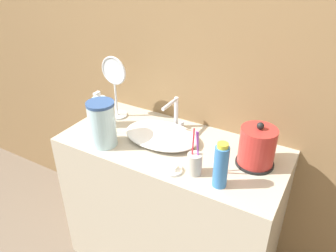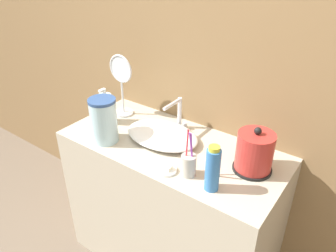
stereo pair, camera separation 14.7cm
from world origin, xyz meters
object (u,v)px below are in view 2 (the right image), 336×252
water_pitcher (104,120)px  lotion_bottle (106,108)px  faucet (178,112)px  electric_kettle (254,153)px  vanity_mirror (122,81)px  toothbrush_cup (189,164)px  shampoo_bottle (213,169)px

water_pitcher → lotion_bottle: bearing=133.4°
faucet → electric_kettle: 0.47m
lotion_bottle → vanity_mirror: bearing=86.7°
lotion_bottle → vanity_mirror: (0.01, 0.13, 0.12)m
faucet → electric_kettle: size_ratio=0.81×
toothbrush_cup → water_pitcher: 0.49m
lotion_bottle → shampoo_bottle: 0.75m
water_pitcher → faucet: bearing=53.1°
faucet → shampoo_bottle: size_ratio=0.85×
lotion_bottle → vanity_mirror: vanity_mirror is taller
shampoo_bottle → vanity_mirror: bearing=159.3°
shampoo_bottle → water_pitcher: size_ratio=0.89×
shampoo_bottle → faucet: bearing=140.2°
electric_kettle → shampoo_bottle: (-0.08, -0.21, 0.01)m
faucet → lotion_bottle: (-0.36, -0.17, -0.02)m
toothbrush_cup → vanity_mirror: vanity_mirror is taller
electric_kettle → faucet: bearing=167.6°
electric_kettle → water_pitcher: size_ratio=0.94×
electric_kettle → vanity_mirror: 0.82m
faucet → toothbrush_cup: (0.26, -0.29, -0.04)m
faucet → water_pitcher: bearing=-126.9°
water_pitcher → electric_kettle: bearing=16.5°
lotion_bottle → vanity_mirror: 0.17m
shampoo_bottle → water_pitcher: water_pitcher is taller
electric_kettle → vanity_mirror: size_ratio=0.61×
electric_kettle → shampoo_bottle: electric_kettle is taller
faucet → shampoo_bottle: (0.38, -0.31, -0.00)m
faucet → toothbrush_cup: 0.39m
faucet → electric_kettle: bearing=-12.4°
vanity_mirror → toothbrush_cup: bearing=-22.8°
shampoo_bottle → lotion_bottle: bearing=168.6°
electric_kettle → lotion_bottle: bearing=-175.5°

